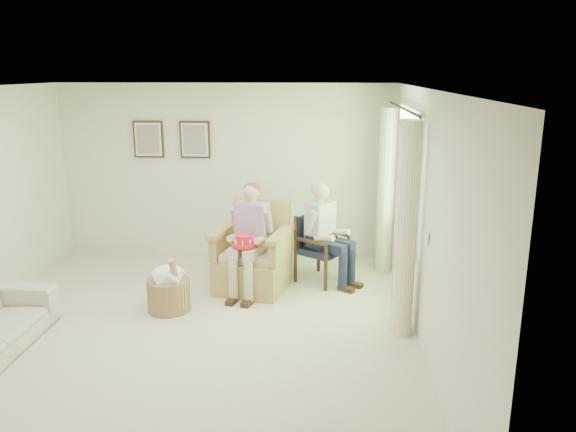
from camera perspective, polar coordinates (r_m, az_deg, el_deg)
The scene contains 16 objects.
floor at distance 6.33m, azimuth -10.29°, elevation -11.69°, with size 5.50×5.50×0.00m, color beige.
back_wall at distance 8.51m, azimuth -6.29°, elevation 4.51°, with size 5.00×0.04×2.60m, color silver.
front_wall at distance 3.45m, azimuth -22.42°, elevation -12.05°, with size 5.00×0.04×2.60m, color silver.
right_wall at distance 5.78m, azimuth 13.88°, elevation -0.66°, with size 0.04×5.50×2.60m, color silver.
ceiling at distance 5.69m, azimuth -11.50°, elevation 12.51°, with size 5.00×5.50×0.02m, color white.
window at distance 6.87m, azimuth 12.04°, elevation 4.28°, with size 0.13×2.50×1.63m.
curtain_left at distance 6.01m, azimuth 11.84°, elevation -1.46°, with size 0.34×0.34×2.30m, color #F2EEBD.
curtain_right at distance 7.89m, azimuth 9.92°, elevation 2.48°, with size 0.34×0.34×2.30m, color #F2EEBD.
framed_print_left at distance 8.67m, azimuth -13.99°, elevation 7.57°, with size 0.45×0.05×0.55m.
framed_print_right at distance 8.49m, azimuth -9.44°, elevation 7.66°, with size 0.45×0.05×0.55m.
wicker_armchair at distance 7.34m, azimuth -3.60°, elevation -4.68°, with size 0.88×0.87×1.13m.
wood_armchair at distance 7.62m, azimuth 3.50°, elevation -2.89°, with size 0.58×0.55×0.90m.
person_wicker at distance 7.06m, azimuth -3.81°, elevation -1.51°, with size 0.40×0.63×1.39m.
person_dark at distance 7.40m, azimuth 3.53°, elevation -1.18°, with size 0.40×0.63×1.33m.
red_hat at distance 6.90m, azimuth -4.48°, elevation -2.61°, with size 0.32×0.32×0.14m.
hatbox at distance 6.83m, azimuth -12.07°, elevation -7.13°, with size 0.65×0.65×0.74m.
Camera 1 is at (1.47, -5.49, 2.79)m, focal length 35.00 mm.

